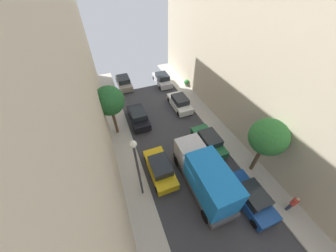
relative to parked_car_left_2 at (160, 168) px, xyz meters
name	(u,v)px	position (x,y,z in m)	size (l,w,h in m)	color
ground	(197,179)	(2.70, -1.70, -0.72)	(32.00, 32.00, 0.00)	#38383D
sidewalk_left	(140,200)	(-2.30, -1.70, -0.64)	(2.00, 44.00, 0.15)	#B7B2A8
sidewalk_right	(246,161)	(7.70, -1.70, -0.64)	(2.00, 44.00, 0.15)	#B7B2A8
building_right	(325,79)	(11.70, -1.70, 6.79)	(6.00, 44.00, 15.02)	beige
parked_car_left_2	(160,168)	(0.00, 0.00, 0.00)	(1.78, 4.20, 1.57)	gold
parked_car_left_3	(138,117)	(0.00, 7.25, 0.00)	(1.78, 4.20, 1.57)	black
parked_car_left_4	(124,82)	(0.00, 15.49, 0.00)	(1.78, 4.20, 1.57)	gray
parked_car_right_1	(251,197)	(5.40, -4.78, 0.00)	(1.78, 4.20, 1.57)	#194799
parked_car_right_2	(209,141)	(5.40, 1.17, 0.00)	(1.78, 4.20, 1.57)	#1E6638
parked_car_right_3	(180,103)	(5.40, 8.02, 0.00)	(1.78, 4.20, 1.57)	white
parked_car_right_4	(162,79)	(5.40, 14.28, 0.00)	(1.78, 4.20, 1.57)	silver
delivery_truck	(205,175)	(2.70, -2.48, 1.07)	(2.26, 6.60, 3.38)	#4C4C51
pedestrian	(293,203)	(7.64, -6.33, 0.35)	(0.40, 0.36, 1.72)	#2D334C
street_tree_0	(109,101)	(-2.56, 6.30, 3.40)	(2.76, 2.76, 5.38)	brown
street_tree_1	(268,137)	(7.53, -2.55, 3.40)	(2.76, 2.76, 5.38)	brown
potted_plant_0	(186,82)	(8.35, 12.19, -0.03)	(0.73, 0.73, 0.99)	#B2A899
lamp_post	(137,163)	(-1.90, -1.21, 3.31)	(0.44, 0.44, 5.95)	#333338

